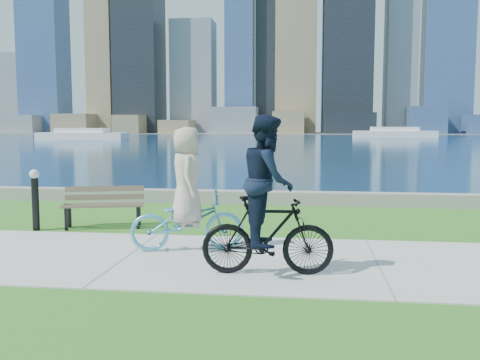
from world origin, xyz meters
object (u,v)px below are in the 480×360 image
(park_bench, at_px, (104,203))
(bollard_lamp, at_px, (35,196))
(cyclist_woman, at_px, (187,205))
(cyclist_man, at_px, (268,208))

(park_bench, bearing_deg, bollard_lamp, -172.26)
(bollard_lamp, bearing_deg, park_bench, 22.02)
(cyclist_woman, bearing_deg, bollard_lamp, 53.54)
(park_bench, xyz_separation_m, cyclist_woman, (2.23, -1.91, 0.28))
(park_bench, distance_m, cyclist_man, 4.93)
(bollard_lamp, distance_m, cyclist_man, 5.66)
(cyclist_woman, bearing_deg, cyclist_man, -146.22)
(bollard_lamp, bearing_deg, cyclist_woman, -21.86)
(park_bench, height_order, bollard_lamp, bollard_lamp)
(park_bench, distance_m, bollard_lamp, 1.37)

